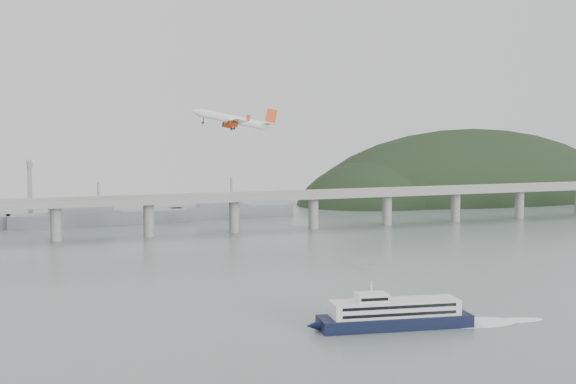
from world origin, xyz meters
name	(u,v)px	position (x,y,z in m)	size (l,w,h in m)	color
ground	(345,313)	(0.00, 0.00, 0.00)	(900.00, 900.00, 0.00)	slate
bridge	(199,204)	(-1.15, 200.00, 17.65)	(800.00, 22.00, 23.90)	gray
headland	(486,220)	(285.18, 331.75, -19.34)	(365.00, 155.00, 156.00)	black
ferry	(395,314)	(6.60, -22.31, 4.02)	(78.40, 21.84, 14.83)	black
airliner	(234,120)	(-6.64, 107.40, 64.78)	(40.71, 36.81, 11.11)	white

